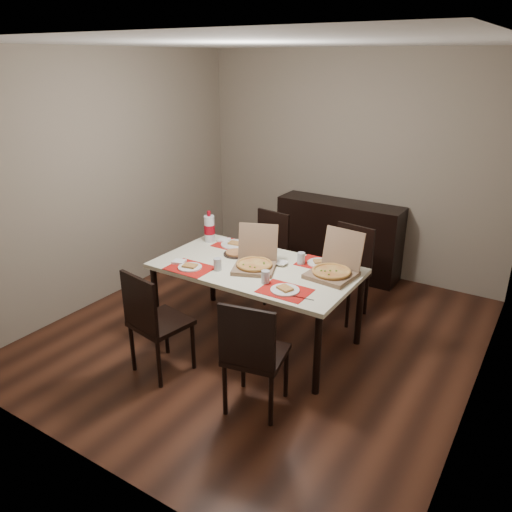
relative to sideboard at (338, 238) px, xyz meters
The scene contains 18 objects.
ground 1.84m from the sideboard, 90.00° to the right, with size 3.80×4.00×0.02m, color #432114.
room_walls 1.86m from the sideboard, 90.00° to the right, with size 3.84×4.02×2.62m.
sideboard is the anchor object (origin of this frame).
dining_table 1.90m from the sideboard, 89.88° to the right, with size 1.80×1.00×0.75m.
chair_near_left 2.82m from the sideboard, 98.42° to the right, with size 0.48×0.48×0.93m.
chair_near_right 2.82m from the sideboard, 79.05° to the right, with size 0.50×0.50×0.93m.
chair_far_left 1.06m from the sideboard, 114.54° to the right, with size 0.47×0.47×0.93m.
chair_far_right 1.07m from the sideboard, 61.78° to the right, with size 0.48×0.48×0.93m.
setting_near_left 2.27m from the sideboard, 100.92° to the right, with size 0.50×0.30×0.11m.
setting_near_right 2.24m from the sideboard, 79.29° to the right, with size 0.52×0.30×0.11m.
setting_far_left 1.64m from the sideboard, 105.36° to the right, with size 0.49×0.30×0.11m.
setting_far_right 1.64m from the sideboard, 74.64° to the right, with size 0.43×0.30×0.11m.
napkin_loose 2.00m from the sideboard, 86.16° to the right, with size 0.12×0.11×0.02m, color white.
pizza_box_center 1.95m from the sideboard, 89.50° to the right, with size 0.48×0.50×0.36m.
pizza_box_right 1.87m from the sideboard, 68.42° to the right, with size 0.41×0.45×0.37m.
faina_plate 1.80m from the sideboard, 99.99° to the right, with size 0.24×0.24×0.03m.
dip_bowl 1.78m from the sideboard, 84.19° to the right, with size 0.12×0.12×0.03m, color white.
soda_bottle 1.81m from the sideboard, 115.03° to the right, with size 0.11×0.11×0.32m.
Camera 1 is at (2.21, -3.59, 2.50)m, focal length 35.00 mm.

